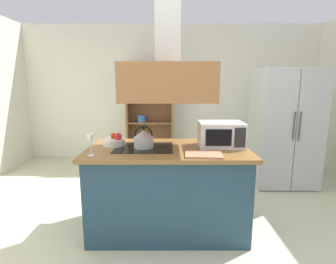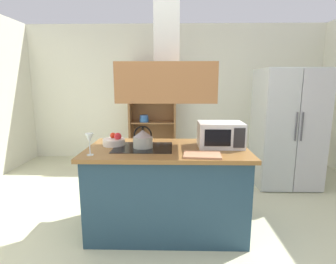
# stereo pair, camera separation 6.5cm
# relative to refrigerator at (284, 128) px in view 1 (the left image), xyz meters

# --- Properties ---
(ground_plane) EXTENTS (7.80, 7.80, 0.00)m
(ground_plane) POSITION_rel_refrigerator_xyz_m (-1.71, -1.48, -0.88)
(ground_plane) COLOR beige
(wall_back) EXTENTS (6.00, 0.12, 2.70)m
(wall_back) POSITION_rel_refrigerator_xyz_m (-1.71, 1.52, 0.47)
(wall_back) COLOR silver
(wall_back) RESTS_ON ground
(kitchen_island) EXTENTS (1.66, 0.90, 0.90)m
(kitchen_island) POSITION_rel_refrigerator_xyz_m (-1.78, -1.32, -0.43)
(kitchen_island) COLOR #223E50
(kitchen_island) RESTS_ON ground
(range_hood) EXTENTS (0.90, 0.70, 1.32)m
(range_hood) POSITION_rel_refrigerator_xyz_m (-1.78, -1.32, 0.81)
(range_hood) COLOR #9C6439
(refrigerator) EXTENTS (0.90, 0.77, 1.77)m
(refrigerator) POSITION_rel_refrigerator_xyz_m (0.00, 0.00, 0.00)
(refrigerator) COLOR #B3B9B6
(refrigerator) RESTS_ON ground
(dish_cabinet) EXTENTS (0.93, 0.40, 1.95)m
(dish_cabinet) POSITION_rel_refrigerator_xyz_m (-2.14, 1.30, -0.01)
(dish_cabinet) COLOR brown
(dish_cabinet) RESTS_ON ground
(kettle) EXTENTS (0.20, 0.20, 0.23)m
(kettle) POSITION_rel_refrigerator_xyz_m (-2.03, -1.32, 0.11)
(kettle) COLOR beige
(kettle) RESTS_ON kitchen_island
(cutting_board) EXTENTS (0.36, 0.27, 0.02)m
(cutting_board) POSITION_rel_refrigerator_xyz_m (-1.45, -1.61, 0.03)
(cutting_board) COLOR tan
(cutting_board) RESTS_ON kitchen_island
(microwave) EXTENTS (0.46, 0.35, 0.26)m
(microwave) POSITION_rel_refrigerator_xyz_m (-1.23, -1.26, 0.15)
(microwave) COLOR silver
(microwave) RESTS_ON kitchen_island
(wine_glass_on_counter) EXTENTS (0.08, 0.08, 0.21)m
(wine_glass_on_counter) POSITION_rel_refrigerator_xyz_m (-2.49, -1.62, 0.17)
(wine_glass_on_counter) COLOR silver
(wine_glass_on_counter) RESTS_ON kitchen_island
(fruit_bowl) EXTENTS (0.23, 0.23, 0.14)m
(fruit_bowl) POSITION_rel_refrigerator_xyz_m (-2.35, -1.22, 0.06)
(fruit_bowl) COLOR silver
(fruit_bowl) RESTS_ON kitchen_island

